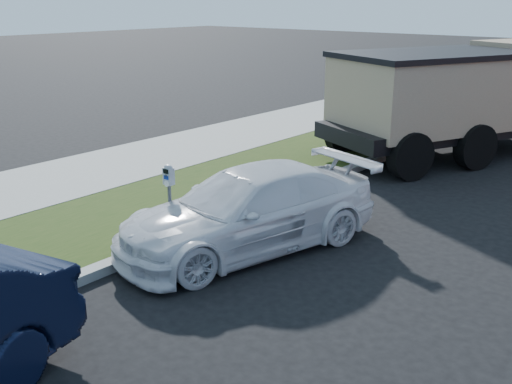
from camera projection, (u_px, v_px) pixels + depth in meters
The scene contains 5 objects.
ground at pixel (287, 297), 8.34m from camera, with size 120.00×120.00×0.00m, color black.
streetside at pixel (140, 184), 13.17m from camera, with size 6.12×50.00×0.15m.
parking_meter at pixel (169, 186), 9.74m from camera, with size 0.18×0.13×1.29m.
white_wagon at pixel (251, 209), 9.83m from camera, with size 1.85×4.56×1.32m, color white.
dump_truck at pixel (468, 94), 15.56m from camera, with size 5.27×7.67×2.83m.
Camera 1 is at (4.46, -6.01, 3.98)m, focal length 42.00 mm.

